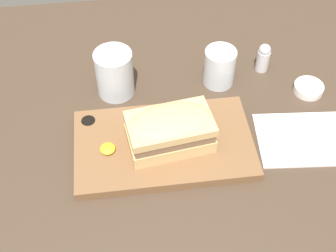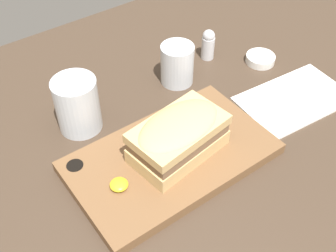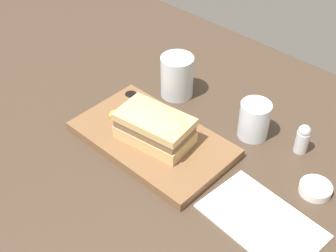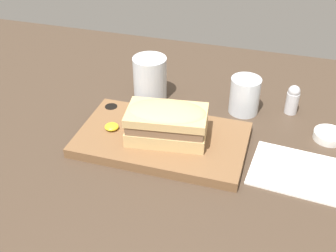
% 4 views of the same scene
% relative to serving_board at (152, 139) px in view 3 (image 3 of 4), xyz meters
% --- Properties ---
extents(dining_table, '(1.80, 0.97, 0.02)m').
position_rel_serving_board_xyz_m(dining_table, '(0.01, 0.02, -0.02)').
color(dining_table, '#423326').
rests_on(dining_table, ground).
extents(serving_board, '(0.33, 0.20, 0.02)m').
position_rel_serving_board_xyz_m(serving_board, '(0.00, 0.00, 0.00)').
color(serving_board, brown).
rests_on(serving_board, dining_table).
extents(sandwich, '(0.16, 0.11, 0.07)m').
position_rel_serving_board_xyz_m(sandwich, '(0.01, -0.00, 0.05)').
color(sandwich, tan).
rests_on(sandwich, serving_board).
extents(mustard_dollop, '(0.03, 0.03, 0.01)m').
position_rel_serving_board_xyz_m(mustard_dollop, '(-0.10, -0.01, 0.02)').
color(mustard_dollop, gold).
rests_on(mustard_dollop, serving_board).
extents(water_glass, '(0.08, 0.08, 0.10)m').
position_rel_serving_board_xyz_m(water_glass, '(-0.08, 0.17, 0.03)').
color(water_glass, silver).
rests_on(water_glass, dining_table).
extents(wine_glass, '(0.07, 0.07, 0.08)m').
position_rel_serving_board_xyz_m(wine_glass, '(0.14, 0.17, 0.03)').
color(wine_glass, silver).
rests_on(wine_glass, dining_table).
extents(napkin, '(0.22, 0.15, 0.00)m').
position_rel_serving_board_xyz_m(napkin, '(0.29, -0.01, -0.01)').
color(napkin, white).
rests_on(napkin, dining_table).
extents(salt_shaker, '(0.03, 0.03, 0.07)m').
position_rel_serving_board_xyz_m(salt_shaker, '(0.24, 0.19, 0.02)').
color(salt_shaker, silver).
rests_on(salt_shaker, dining_table).
extents(condiment_dish, '(0.06, 0.06, 0.02)m').
position_rel_serving_board_xyz_m(condiment_dish, '(0.32, 0.11, -0.00)').
color(condiment_dish, white).
rests_on(condiment_dish, dining_table).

